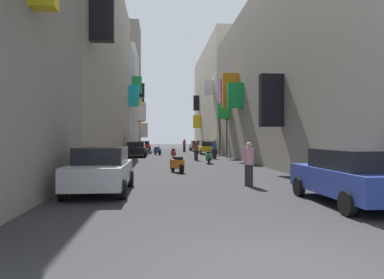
% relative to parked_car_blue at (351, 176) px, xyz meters
% --- Properties ---
extents(ground_plane, '(140.00, 140.00, 0.00)m').
position_rel_parked_car_blue_xyz_m(ground_plane, '(-3.65, 25.44, -0.80)').
color(ground_plane, '#2D2D30').
extents(building_left_mid_a, '(7.18, 24.91, 15.25)m').
position_rel_parked_car_blue_xyz_m(building_left_mid_a, '(-11.64, 18.75, 6.83)').
color(building_left_mid_a, '#9E9384').
rests_on(building_left_mid_a, ground).
extents(building_left_mid_b, '(7.39, 8.50, 13.03)m').
position_rel_parked_car_blue_xyz_m(building_left_mid_b, '(-11.63, 35.47, 5.72)').
color(building_left_mid_b, gray).
rests_on(building_left_mid_b, ground).
extents(building_left_mid_c, '(7.38, 8.98, 15.25)m').
position_rel_parked_car_blue_xyz_m(building_left_mid_c, '(-11.63, 44.20, 6.82)').
color(building_left_mid_c, '#B2A899').
rests_on(building_left_mid_c, ground).
extents(building_left_far, '(7.34, 6.75, 21.60)m').
position_rel_parked_car_blue_xyz_m(building_left_far, '(-11.63, 52.08, 9.98)').
color(building_left_far, slate).
rests_on(building_left_far, ground).
extents(building_right_mid_a, '(7.35, 15.24, 12.22)m').
position_rel_parked_car_blue_xyz_m(building_right_mid_a, '(4.33, 22.73, 5.31)').
color(building_right_mid_a, gray).
rests_on(building_right_mid_a, ground).
extents(building_right_mid_b, '(7.25, 25.08, 15.12)m').
position_rel_parked_car_blue_xyz_m(building_right_mid_b, '(4.35, 42.90, 6.76)').
color(building_right_mid_b, '#BCB29E').
rests_on(building_right_mid_b, ground).
extents(parked_car_blue, '(1.94, 4.30, 1.54)m').
position_rel_parked_car_blue_xyz_m(parked_car_blue, '(0.00, 0.00, 0.00)').
color(parked_car_blue, navy).
rests_on(parked_car_blue, ground).
extents(parked_car_black, '(2.01, 4.05, 1.47)m').
position_rel_parked_car_blue_xyz_m(parked_car_black, '(-7.56, 24.96, -0.03)').
color(parked_car_black, black).
rests_on(parked_car_black, ground).
extents(parked_car_yellow, '(1.88, 4.14, 1.45)m').
position_rel_parked_car_blue_xyz_m(parked_car_yellow, '(0.16, 30.03, -0.04)').
color(parked_car_yellow, gold).
rests_on(parked_car_yellow, ground).
extents(parked_car_green, '(1.99, 4.10, 1.47)m').
position_rel_parked_car_blue_xyz_m(parked_car_green, '(0.05, 39.13, -0.03)').
color(parked_car_green, '#236638').
rests_on(parked_car_green, ground).
extents(parked_car_red, '(1.85, 3.93, 1.37)m').
position_rel_parked_car_blue_xyz_m(parked_car_red, '(-7.53, 43.93, -0.08)').
color(parked_car_red, '#B21E1E').
rests_on(parked_car_red, ground).
extents(parked_car_silver, '(1.96, 4.21, 1.54)m').
position_rel_parked_car_blue_xyz_m(parked_car_silver, '(-7.29, 2.89, -0.00)').
color(parked_car_silver, '#B7B7BC').
rests_on(parked_car_silver, ground).
extents(scooter_black, '(0.74, 1.73, 1.13)m').
position_rel_parked_car_blue_xyz_m(scooter_black, '(0.20, 24.90, -0.34)').
color(scooter_black, black).
rests_on(scooter_black, ground).
extents(scooter_green, '(0.56, 1.84, 1.13)m').
position_rel_parked_car_blue_xyz_m(scooter_green, '(-1.74, 15.52, -0.34)').
color(scooter_green, '#287F3D').
rests_on(scooter_green, ground).
extents(scooter_orange, '(0.75, 1.75, 1.13)m').
position_rel_parked_car_blue_xyz_m(scooter_orange, '(-4.35, 9.36, -0.34)').
color(scooter_orange, orange).
rests_on(scooter_orange, ground).
extents(scooter_red, '(0.45, 1.80, 1.13)m').
position_rel_parked_car_blue_xyz_m(scooter_red, '(-4.00, 22.73, -0.34)').
color(scooter_red, red).
rests_on(scooter_red, ground).
extents(scooter_blue, '(0.82, 1.88, 1.13)m').
position_rel_parked_car_blue_xyz_m(scooter_blue, '(-5.49, 28.63, -0.34)').
color(scooter_blue, '#2D4CAD').
rests_on(scooter_blue, ground).
extents(pedestrian_crossing, '(0.42, 0.42, 1.72)m').
position_rel_parked_car_blue_xyz_m(pedestrian_crossing, '(-1.99, 36.19, 0.06)').
color(pedestrian_crossing, black).
rests_on(pedestrian_crossing, ground).
extents(pedestrian_near_left, '(0.40, 0.40, 1.69)m').
position_rel_parked_car_blue_xyz_m(pedestrian_near_left, '(-1.86, 3.90, 0.04)').
color(pedestrian_near_left, '#2B2B2B').
rests_on(pedestrian_near_left, ground).
extents(pedestrian_near_right, '(0.47, 0.47, 1.76)m').
position_rel_parked_car_blue_xyz_m(pedestrian_near_right, '(-0.48, 20.77, 0.08)').
color(pedestrian_near_right, black).
rests_on(pedestrian_near_right, ground).
extents(pedestrian_mid_street, '(0.50, 0.50, 1.69)m').
position_rel_parked_car_blue_xyz_m(pedestrian_mid_street, '(-2.28, 19.10, 0.04)').
color(pedestrian_mid_street, '#262626').
rests_on(pedestrian_mid_street, ground).
extents(traffic_light_near_corner, '(0.26, 0.34, 4.55)m').
position_rel_parked_car_blue_xyz_m(traffic_light_near_corner, '(0.93, 25.93, 2.28)').
color(traffic_light_near_corner, '#2D2D2D').
rests_on(traffic_light_near_corner, ground).
extents(traffic_light_far_corner, '(0.26, 0.34, 4.29)m').
position_rel_parked_car_blue_xyz_m(traffic_light_far_corner, '(1.00, 22.62, 2.12)').
color(traffic_light_far_corner, '#2D2D2D').
rests_on(traffic_light_far_corner, ground).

